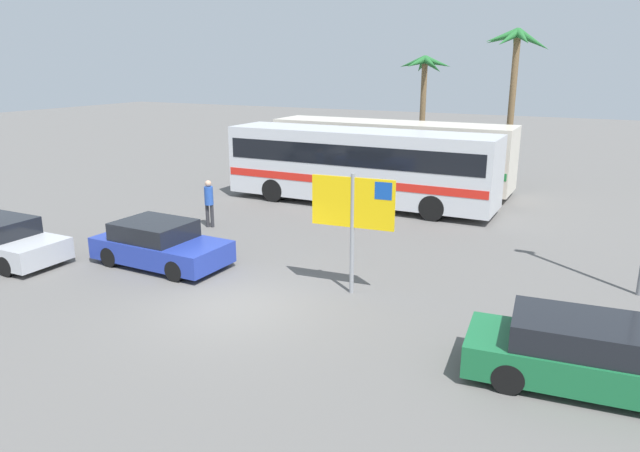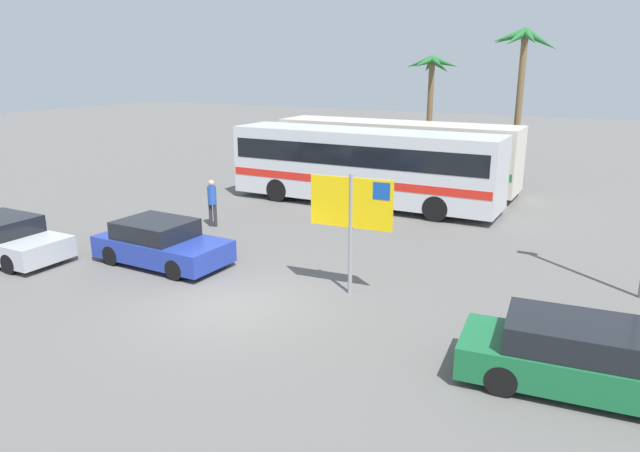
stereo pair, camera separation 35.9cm
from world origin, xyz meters
TOP-DOWN VIEW (x-y plane):
  - ground at (0.00, 0.00)m, footprint 120.00×120.00m
  - bus_front_coach at (-1.50, 11.46)m, footprint 11.49×2.59m
  - bus_rear_coach at (-1.55, 15.33)m, footprint 11.49×2.59m
  - ferry_sign at (2.33, 2.21)m, footprint 2.20×0.25m
  - car_blue at (-3.74, 1.66)m, footprint 4.13×1.99m
  - car_green at (8.05, -0.03)m, footprint 4.63×2.14m
  - car_silver at (-8.26, -0.28)m, footprint 4.02×1.83m
  - pedestrian_by_bus at (-4.98, 5.69)m, footprint 0.32×0.32m
  - palm_tree_seaside at (3.16, 19.60)m, footprint 3.25×3.20m
  - palm_tree_inland at (-1.86, 21.32)m, footprint 3.08×2.92m

SIDE VIEW (x-z plane):
  - ground at x=0.00m, z-range 0.00..0.00m
  - car_silver at x=-8.26m, z-range -0.03..1.30m
  - car_blue at x=-3.74m, z-range -0.03..1.30m
  - car_green at x=8.05m, z-range -0.03..1.30m
  - pedestrian_by_bus at x=-4.98m, z-range 0.16..1.92m
  - bus_front_coach at x=-1.50m, z-range 0.20..3.37m
  - bus_rear_coach at x=-1.55m, z-range 0.20..3.37m
  - ferry_sign at x=2.33m, z-range 0.73..3.93m
  - palm_tree_inland at x=-1.86m, z-range 1.95..8.22m
  - palm_tree_seaside at x=3.16m, z-range 2.41..9.91m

